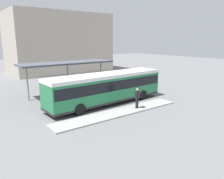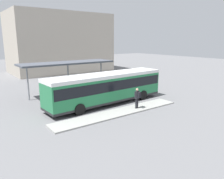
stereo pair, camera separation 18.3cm
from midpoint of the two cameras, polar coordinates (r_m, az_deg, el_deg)
The scene contains 11 objects.
ground_plane at distance 21.38m, azimuth -1.56°, elevation -3.71°, with size 120.00×120.00×0.00m, color slate.
curb_island at distance 18.67m, azimuth 1.75°, elevation -6.00°, with size 12.19×1.80×0.12m.
city_bus at distance 20.95m, azimuth -1.57°, elevation 0.87°, with size 12.38×3.14×2.97m.
pedestrian_waiting at distance 19.45m, azimuth 6.43°, elevation -1.92°, with size 0.49×0.54×1.81m.
bicycle_black at distance 30.03m, azimuth 8.82°, elevation 1.67°, with size 0.48×1.62×0.70m.
bicycle_orange at distance 30.58m, azimuth 7.61°, elevation 1.89°, with size 0.48×1.55×0.67m.
bicycle_white at distance 31.45m, azimuth 7.07°, elevation 2.25°, with size 0.48×1.67×0.73m.
station_shelter at distance 25.00m, azimuth -11.82°, elevation 6.64°, with size 10.50×3.01×3.68m.
potted_planter_near_shelter at distance 23.71m, azimuth -6.88°, elevation -0.24°, with size 0.93×0.93×1.45m.
potted_planter_far_side at distance 23.29m, azimuth -10.60°, elevation -0.66°, with size 0.93×0.93×1.42m.
station_building at distance 44.55m, azimuth -13.79°, elevation 11.73°, with size 18.31×10.51×11.01m.
Camera 1 is at (-11.88, -16.69, 6.09)m, focal length 35.00 mm.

